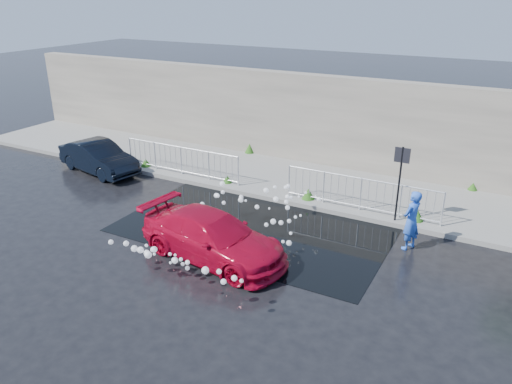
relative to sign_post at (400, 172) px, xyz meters
The scene contains 13 objects.
ground 5.50m from the sign_post, 143.57° to the right, with size 90.00×90.00×0.00m, color black.
pavement 4.90m from the sign_post, 155.66° to the left, with size 30.00×4.00×0.15m, color slate.
curb 4.51m from the sign_post, behind, with size 30.00×0.25×0.16m, color slate.
retaining_wall 5.87m from the sign_post, 135.69° to the left, with size 30.00×0.60×3.50m, color #635D53.
puddle 4.59m from the sign_post, 150.42° to the right, with size 8.00×5.00×0.01m, color black.
sign_post is the anchor object (origin of this frame).
railing_left 8.26m from the sign_post, behind, with size 5.05×0.05×1.10m.
railing_right 1.57m from the sign_post, 168.23° to the left, with size 5.05×0.05×1.10m.
weeds 4.85m from the sign_post, 161.84° to the left, with size 12.17×3.93×0.41m.
water_spray 5.40m from the sign_post, 135.59° to the right, with size 3.58×5.76×1.01m.
red_car 5.87m from the sign_post, 131.32° to the right, with size 1.74×4.29×1.25m, color #A70622.
dark_car 11.52m from the sign_post, behind, with size 1.29×3.71×1.22m, color black.
person 1.71m from the sign_post, 61.66° to the right, with size 0.63×0.41×1.72m, color blue.
Camera 1 is at (7.00, -11.09, 6.78)m, focal length 35.00 mm.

